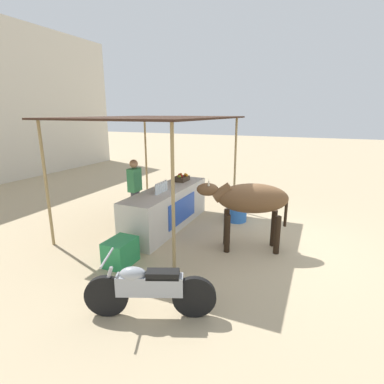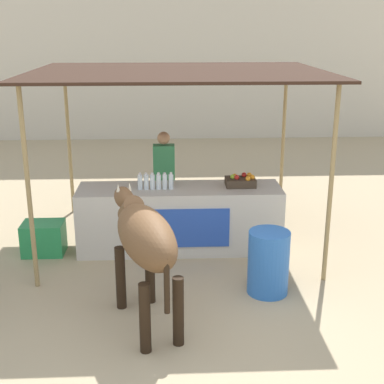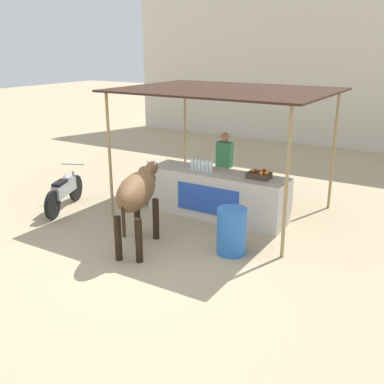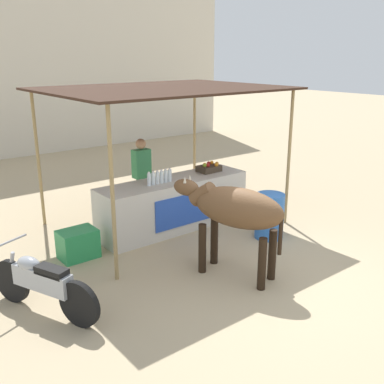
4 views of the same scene
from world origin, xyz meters
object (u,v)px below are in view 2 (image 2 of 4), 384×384
(vendor_behind_counter, at_px, (164,181))
(cow, at_px, (144,238))
(fruit_crate, at_px, (241,181))
(cooler_box, at_px, (44,238))
(water_barrel, at_px, (268,262))
(stall_counter, at_px, (180,218))

(vendor_behind_counter, bearing_deg, cow, -94.15)
(fruit_crate, relative_size, cooler_box, 0.73)
(cooler_box, bearing_deg, cow, -51.50)
(fruit_crate, bearing_deg, vendor_behind_counter, 148.37)
(fruit_crate, relative_size, water_barrel, 0.54)
(stall_counter, xyz_separation_m, vendor_behind_counter, (-0.23, 0.75, 0.37))
(cow, bearing_deg, cooler_box, 128.50)
(stall_counter, height_order, vendor_behind_counter, vendor_behind_counter)
(vendor_behind_counter, bearing_deg, cooler_box, -154.58)
(cooler_box, bearing_deg, vendor_behind_counter, 25.42)
(stall_counter, xyz_separation_m, fruit_crate, (0.91, 0.05, 0.55))
(vendor_behind_counter, relative_size, water_barrel, 2.01)
(cooler_box, bearing_deg, water_barrel, -23.58)
(cooler_box, height_order, cow, cow)
(cooler_box, bearing_deg, stall_counter, 2.76)
(vendor_behind_counter, height_order, water_barrel, vendor_behind_counter)
(water_barrel, bearing_deg, stall_counter, 126.61)
(cooler_box, relative_size, cow, 0.33)
(fruit_crate, relative_size, vendor_behind_counter, 0.27)
(fruit_crate, xyz_separation_m, cow, (-1.34, -2.14, -0.00))
(stall_counter, bearing_deg, water_barrel, -53.39)
(stall_counter, distance_m, cow, 2.20)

